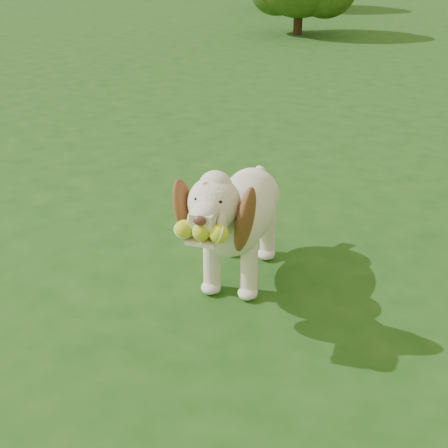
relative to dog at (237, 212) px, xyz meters
The scene contains 2 objects.
ground 0.68m from the dog, 66.35° to the left, with size 80.00×80.00×0.00m, color #194714.
dog is the anchor object (origin of this frame).
Camera 1 is at (1.40, -2.78, 1.69)m, focal length 50.00 mm.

